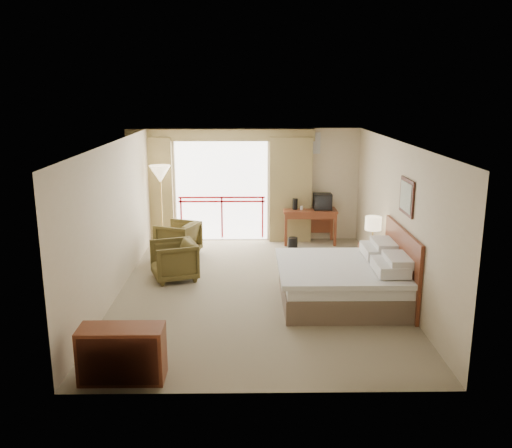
{
  "coord_description": "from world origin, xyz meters",
  "views": [
    {
      "loc": [
        -0.15,
        -9.37,
        3.57
      ],
      "look_at": [
        -0.01,
        0.4,
        1.15
      ],
      "focal_mm": 38.0,
      "sensor_mm": 36.0,
      "label": 1
    }
  ],
  "objects_px": {
    "table_lamp": "(373,224)",
    "desk": "(309,216)",
    "nightstand": "(372,261)",
    "side_table": "(168,252)",
    "floor_lamp": "(160,177)",
    "armchair_near": "(175,279)",
    "dresser": "(122,354)",
    "wastebasket": "(293,243)",
    "armchair_far": "(179,255)",
    "bed": "(344,281)",
    "tv": "(323,202)"
  },
  "relations": [
    {
      "from": "desk",
      "to": "armchair_near",
      "type": "distance_m",
      "value": 3.92
    },
    {
      "from": "table_lamp",
      "to": "side_table",
      "type": "distance_m",
      "value": 4.16
    },
    {
      "from": "wastebasket",
      "to": "armchair_far",
      "type": "bearing_deg",
      "value": -171.22
    },
    {
      "from": "nightstand",
      "to": "armchair_near",
      "type": "xyz_separation_m",
      "value": [
        -3.85,
        -0.08,
        -0.31
      ]
    },
    {
      "from": "armchair_far",
      "to": "floor_lamp",
      "type": "relative_size",
      "value": 0.43
    },
    {
      "from": "desk",
      "to": "floor_lamp",
      "type": "height_order",
      "value": "floor_lamp"
    },
    {
      "from": "armchair_far",
      "to": "floor_lamp",
      "type": "height_order",
      "value": "floor_lamp"
    },
    {
      "from": "nightstand",
      "to": "tv",
      "type": "xyz_separation_m",
      "value": [
        -0.66,
        2.44,
        0.7
      ]
    },
    {
      "from": "bed",
      "to": "desk",
      "type": "bearing_deg",
      "value": 93.03
    },
    {
      "from": "bed",
      "to": "nightstand",
      "type": "height_order",
      "value": "bed"
    },
    {
      "from": "side_table",
      "to": "desk",
      "type": "bearing_deg",
      "value": 31.77
    },
    {
      "from": "wastebasket",
      "to": "dresser",
      "type": "relative_size",
      "value": 0.26
    },
    {
      "from": "side_table",
      "to": "wastebasket",
      "type": "bearing_deg",
      "value": 26.75
    },
    {
      "from": "floor_lamp",
      "to": "dresser",
      "type": "bearing_deg",
      "value": -86.12
    },
    {
      "from": "table_lamp",
      "to": "desk",
      "type": "xyz_separation_m",
      "value": [
        -0.96,
        2.45,
        -0.42
      ]
    },
    {
      "from": "side_table",
      "to": "bed",
      "type": "bearing_deg",
      "value": -29.26
    },
    {
      "from": "nightstand",
      "to": "floor_lamp",
      "type": "distance_m",
      "value": 5.07
    },
    {
      "from": "tv",
      "to": "bed",
      "type": "bearing_deg",
      "value": -103.49
    },
    {
      "from": "table_lamp",
      "to": "dresser",
      "type": "xyz_separation_m",
      "value": [
        -4.0,
        -3.88,
        -0.71
      ]
    },
    {
      "from": "wastebasket",
      "to": "armchair_near",
      "type": "height_order",
      "value": "armchair_near"
    },
    {
      "from": "table_lamp",
      "to": "wastebasket",
      "type": "distance_m",
      "value": 2.51
    },
    {
      "from": "bed",
      "to": "armchair_far",
      "type": "xyz_separation_m",
      "value": [
        -3.21,
        2.8,
        -0.38
      ]
    },
    {
      "from": "table_lamp",
      "to": "tv",
      "type": "distance_m",
      "value": 2.48
    },
    {
      "from": "table_lamp",
      "to": "tv",
      "type": "height_order",
      "value": "tv"
    },
    {
      "from": "nightstand",
      "to": "side_table",
      "type": "xyz_separation_m",
      "value": [
        -4.06,
        0.58,
        0.03
      ]
    },
    {
      "from": "bed",
      "to": "floor_lamp",
      "type": "relative_size",
      "value": 1.11
    },
    {
      "from": "armchair_far",
      "to": "side_table",
      "type": "xyz_separation_m",
      "value": [
        -0.09,
        -0.95,
        0.35
      ]
    },
    {
      "from": "armchair_near",
      "to": "armchair_far",
      "type": "bearing_deg",
      "value": 165.39
    },
    {
      "from": "nightstand",
      "to": "desk",
      "type": "distance_m",
      "value": 2.7
    },
    {
      "from": "bed",
      "to": "armchair_near",
      "type": "xyz_separation_m",
      "value": [
        -3.09,
        1.2,
        -0.38
      ]
    },
    {
      "from": "wastebasket",
      "to": "floor_lamp",
      "type": "distance_m",
      "value": 3.38
    },
    {
      "from": "bed",
      "to": "armchair_far",
      "type": "bearing_deg",
      "value": 138.95
    },
    {
      "from": "dresser",
      "to": "desk",
      "type": "bearing_deg",
      "value": 64.86
    },
    {
      "from": "floor_lamp",
      "to": "desk",
      "type": "bearing_deg",
      "value": 6.16
    },
    {
      "from": "desk",
      "to": "armchair_near",
      "type": "height_order",
      "value": "desk"
    },
    {
      "from": "nightstand",
      "to": "armchair_far",
      "type": "relative_size",
      "value": 0.77
    },
    {
      "from": "wastebasket",
      "to": "armchair_far",
      "type": "xyz_separation_m",
      "value": [
        -2.58,
        -0.4,
        -0.14
      ]
    },
    {
      "from": "dresser",
      "to": "floor_lamp",
      "type": "bearing_deg",
      "value": 94.43
    },
    {
      "from": "bed",
      "to": "dresser",
      "type": "distance_m",
      "value": 4.13
    },
    {
      "from": "armchair_near",
      "to": "dresser",
      "type": "xyz_separation_m",
      "value": [
        -0.15,
        -3.75,
        0.35
      ]
    },
    {
      "from": "table_lamp",
      "to": "armchair_near",
      "type": "xyz_separation_m",
      "value": [
        -3.85,
        -0.13,
        -1.06
      ]
    },
    {
      "from": "armchair_near",
      "to": "floor_lamp",
      "type": "relative_size",
      "value": 0.43
    },
    {
      "from": "armchair_near",
      "to": "dresser",
      "type": "height_order",
      "value": "dresser"
    },
    {
      "from": "bed",
      "to": "wastebasket",
      "type": "distance_m",
      "value": 3.27
    },
    {
      "from": "bed",
      "to": "tv",
      "type": "distance_m",
      "value": 3.77
    },
    {
      "from": "nightstand",
      "to": "armchair_far",
      "type": "height_order",
      "value": "nightstand"
    },
    {
      "from": "armchair_far",
      "to": "nightstand",
      "type": "bearing_deg",
      "value": 91.5
    },
    {
      "from": "side_table",
      "to": "dresser",
      "type": "relative_size",
      "value": 0.48
    },
    {
      "from": "dresser",
      "to": "wastebasket",
      "type": "bearing_deg",
      "value": 66.13
    },
    {
      "from": "dresser",
      "to": "bed",
      "type": "bearing_deg",
      "value": 38.79
    }
  ]
}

